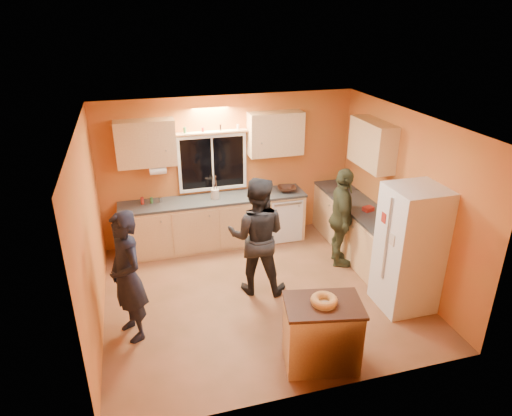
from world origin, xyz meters
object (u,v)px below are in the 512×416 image
object	(u,v)px
person_left	(127,277)
person_center	(257,236)
island	(322,333)
refrigerator	(409,249)
person_right	(341,218)

from	to	relation	value
person_left	person_center	size ratio (longest dim) A/B	0.97
island	person_center	distance (m)	1.81
refrigerator	person_left	xyz separation A→B (m)	(-3.74, 0.36, -0.03)
refrigerator	person_left	size ratio (longest dim) A/B	1.03
island	person_left	xyz separation A→B (m)	(-2.14, 1.15, 0.44)
refrigerator	person_center	bearing A→B (deg)	153.89
refrigerator	person_right	size ratio (longest dim) A/B	1.09
island	person_left	size ratio (longest dim) A/B	0.56
refrigerator	island	world-z (taller)	refrigerator
island	person_left	bearing A→B (deg)	163.17
island	person_center	world-z (taller)	person_center
person_left	person_right	distance (m)	3.48
person_left	person_center	bearing A→B (deg)	84.31
refrigerator	person_center	size ratio (longest dim) A/B	1.00
refrigerator	person_center	xyz separation A→B (m)	(-1.91, 0.94, -0.00)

